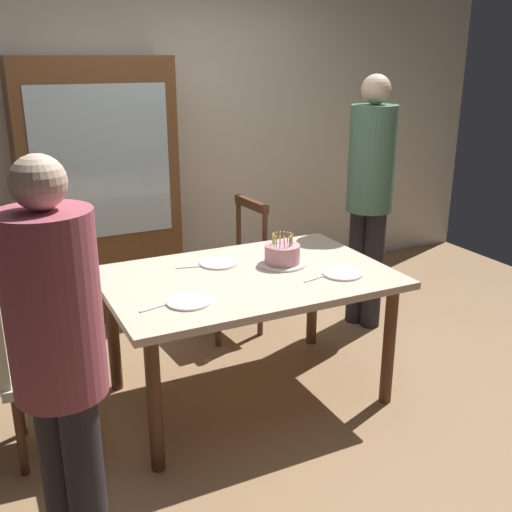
{
  "coord_description": "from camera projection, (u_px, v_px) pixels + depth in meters",
  "views": [
    {
      "loc": [
        -1.31,
        -2.79,
        1.9
      ],
      "look_at": [
        0.05,
        0.0,
        0.85
      ],
      "focal_mm": 41.9,
      "sensor_mm": 36.0,
      "label": 1
    }
  ],
  "objects": [
    {
      "name": "person_guest",
      "position": [
        370.0,
        188.0,
        4.14
      ],
      "size": [
        0.32,
        0.32,
        1.79
      ],
      "color": "#262328",
      "rests_on": "ground"
    },
    {
      "name": "china_cabinet",
      "position": [
        99.0,
        192.0,
        4.36
      ],
      "size": [
        1.1,
        0.45,
        1.9
      ],
      "color": "brown",
      "rests_on": "ground"
    },
    {
      "name": "chair_upholstered",
      "position": [
        29.0,
        356.0,
        2.87
      ],
      "size": [
        0.48,
        0.48,
        0.95
      ],
      "color": "beige",
      "rests_on": "ground"
    },
    {
      "name": "fork_near_guest",
      "position": [
        317.0,
        278.0,
        3.23
      ],
      "size": [
        0.18,
        0.05,
        0.01
      ],
      "primitive_type": "cube",
      "rotation": [
        0.0,
        0.0,
        0.22
      ],
      "color": "silver",
      "rests_on": "dining_table"
    },
    {
      "name": "plate_far_side",
      "position": [
        219.0,
        263.0,
        3.45
      ],
      "size": [
        0.22,
        0.22,
        0.01
      ],
      "primitive_type": "cylinder",
      "color": "white",
      "rests_on": "dining_table"
    },
    {
      "name": "fork_far_side",
      "position": [
        192.0,
        267.0,
        3.4
      ],
      "size": [
        0.18,
        0.06,
        0.01
      ],
      "primitive_type": "cube",
      "rotation": [
        0.0,
        0.0,
        -0.22
      ],
      "color": "silver",
      "rests_on": "dining_table"
    },
    {
      "name": "back_wall",
      "position": [
        147.0,
        136.0,
        4.69
      ],
      "size": [
        6.4,
        0.1,
        2.6
      ],
      "primitive_type": "cube",
      "color": "silver",
      "rests_on": "ground"
    },
    {
      "name": "plate_near_guest",
      "position": [
        342.0,
        274.0,
        3.28
      ],
      "size": [
        0.22,
        0.22,
        0.01
      ],
      "primitive_type": "cylinder",
      "color": "white",
      "rests_on": "dining_table"
    },
    {
      "name": "ground",
      "position": [
        248.0,
        394.0,
        3.53
      ],
      "size": [
        6.4,
        6.4,
        0.0
      ],
      "primitive_type": "plane",
      "color": "#93704C"
    },
    {
      "name": "birthday_cake",
      "position": [
        282.0,
        255.0,
        3.43
      ],
      "size": [
        0.28,
        0.28,
        0.19
      ],
      "color": "silver",
      "rests_on": "dining_table"
    },
    {
      "name": "chair_spindle_back",
      "position": [
        231.0,
        271.0,
        4.2
      ],
      "size": [
        0.48,
        0.48,
        0.95
      ],
      "color": "#56331E",
      "rests_on": "ground"
    },
    {
      "name": "dining_table",
      "position": [
        248.0,
        289.0,
        3.32
      ],
      "size": [
        1.56,
        1.03,
        0.75
      ],
      "color": "beige",
      "rests_on": "ground"
    },
    {
      "name": "fork_near_celebrant",
      "position": [
        156.0,
        307.0,
        2.86
      ],
      "size": [
        0.18,
        0.06,
        0.01
      ],
      "primitive_type": "cube",
      "rotation": [
        0.0,
        0.0,
        0.25
      ],
      "color": "silver",
      "rests_on": "dining_table"
    },
    {
      "name": "plate_near_celebrant",
      "position": [
        189.0,
        302.0,
        2.91
      ],
      "size": [
        0.22,
        0.22,
        0.01
      ],
      "primitive_type": "cylinder",
      "color": "white",
      "rests_on": "dining_table"
    },
    {
      "name": "person_celebrant",
      "position": [
        59.0,
        357.0,
        2.05
      ],
      "size": [
        0.32,
        0.32,
        1.62
      ],
      "color": "#262328",
      "rests_on": "ground"
    }
  ]
}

